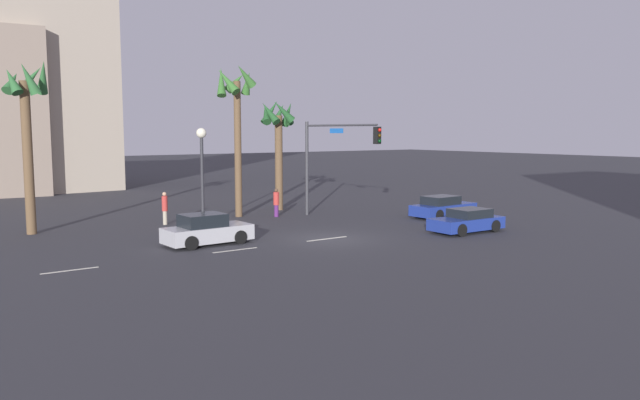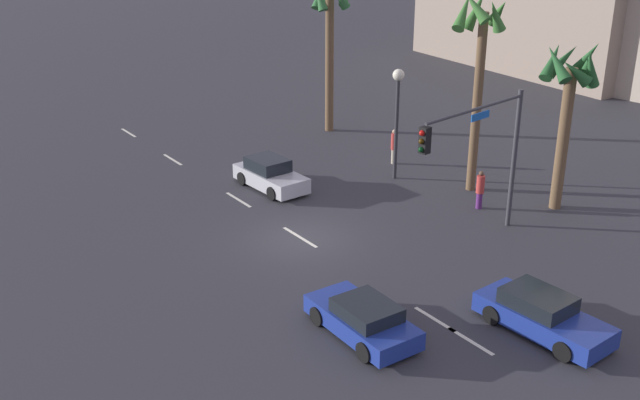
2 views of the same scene
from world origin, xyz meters
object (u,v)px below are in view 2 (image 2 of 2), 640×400
(car_0, at_px, (270,175))
(streetlamp, at_px, (397,102))
(car_1, at_px, (363,319))
(pedestrian_0, at_px, (480,189))
(palm_tree_0, at_px, (331,26))
(car_2, at_px, (542,315))
(traffic_signal, at_px, (484,145))
(palm_tree_1, at_px, (479,47))
(palm_tree_2, at_px, (569,88))
(pedestrian_1, at_px, (394,145))

(car_0, relative_size, streetlamp, 0.76)
(car_0, bearing_deg, car_1, -19.57)
(pedestrian_0, distance_m, palm_tree_0, 14.55)
(car_0, distance_m, streetlamp, 6.95)
(streetlamp, bearing_deg, car_0, -112.96)
(car_0, height_order, car_1, car_0)
(car_2, relative_size, traffic_signal, 0.72)
(traffic_signal, distance_m, palm_tree_0, 16.48)
(car_0, distance_m, palm_tree_1, 11.16)
(palm_tree_1, bearing_deg, palm_tree_2, 20.93)
(streetlamp, bearing_deg, traffic_signal, -15.54)
(pedestrian_0, bearing_deg, car_2, -35.90)
(palm_tree_1, bearing_deg, car_0, -126.11)
(pedestrian_1, bearing_deg, pedestrian_0, -7.25)
(car_2, bearing_deg, car_0, -179.22)
(car_2, xyz_separation_m, streetlamp, (-13.36, 5.47, 3.24))
(car_1, relative_size, palm_tree_1, 0.44)
(car_2, relative_size, palm_tree_0, 0.50)
(pedestrian_1, bearing_deg, streetlamp, -39.26)
(car_1, distance_m, palm_tree_1, 15.28)
(car_0, bearing_deg, palm_tree_0, 127.09)
(pedestrian_0, bearing_deg, palm_tree_1, 145.15)
(car_2, bearing_deg, traffic_signal, 150.24)
(palm_tree_0, relative_size, palm_tree_2, 1.19)
(car_2, relative_size, pedestrian_1, 2.40)
(traffic_signal, height_order, palm_tree_0, palm_tree_0)
(pedestrian_0, bearing_deg, streetlamp, -174.22)
(car_0, relative_size, pedestrian_1, 2.23)
(streetlamp, height_order, pedestrian_1, streetlamp)
(car_0, relative_size, palm_tree_0, 0.46)
(streetlamp, distance_m, palm_tree_1, 4.63)
(car_0, xyz_separation_m, car_1, (12.63, -4.49, -0.09))
(car_1, bearing_deg, palm_tree_2, 103.49)
(pedestrian_0, relative_size, palm_tree_1, 0.19)
(car_2, relative_size, streetlamp, 0.82)
(car_1, distance_m, traffic_signal, 9.27)
(traffic_signal, bearing_deg, pedestrian_1, 159.29)
(traffic_signal, distance_m, streetlamp, 7.68)
(car_2, xyz_separation_m, palm_tree_0, (-21.75, 7.69, 5.49))
(car_1, relative_size, pedestrian_0, 2.32)
(streetlamp, bearing_deg, car_2, -22.25)
(car_0, bearing_deg, traffic_signal, 20.30)
(car_1, xyz_separation_m, palm_tree_2, (-3.25, 13.54, 4.81))
(palm_tree_2, bearing_deg, traffic_signal, -85.56)
(car_2, distance_m, palm_tree_0, 23.72)
(car_1, relative_size, palm_tree_2, 0.55)
(traffic_signal, distance_m, pedestrian_0, 4.65)
(car_2, height_order, palm_tree_1, palm_tree_1)
(car_1, distance_m, streetlamp, 14.79)
(car_1, xyz_separation_m, pedestrian_0, (-5.13, 10.69, 0.34))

